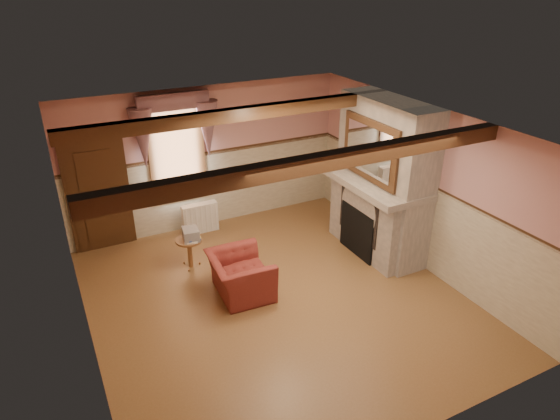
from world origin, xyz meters
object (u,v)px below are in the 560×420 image
oil_lamp (366,166)px  radiator (200,218)px  armchair (240,275)px  mantel_clock (350,159)px  side_table (190,253)px  bowl (384,182)px

oil_lamp → radiator: bearing=144.9°
armchair → mantel_clock: 3.10m
side_table → oil_lamp: size_ratio=1.96×
armchair → mantel_clock: (2.68, 1.00, 1.19)m
radiator → oil_lamp: size_ratio=2.50×
radiator → side_table: bearing=-116.1°
armchair → bowl: bearing=-87.4°
armchair → side_table: bearing=26.0°
mantel_clock → oil_lamp: (0.00, -0.51, 0.04)m
armchair → oil_lamp: size_ratio=3.68×
side_table → radiator: radiator is taller
radiator → bowl: 3.67m
side_table → oil_lamp: oil_lamp is taller
bowl → mantel_clock: mantel_clock is taller
radiator → bowl: size_ratio=2.21×
bowl → mantel_clock: size_ratio=1.32×
radiator → oil_lamp: oil_lamp is taller
bowl → armchair: bearing=179.2°
bowl → mantel_clock: (0.00, 1.04, 0.06)m
armchair → oil_lamp: (2.68, 0.49, 1.23)m
radiator → mantel_clock: (2.57, -1.30, 1.22)m
armchair → mantel_clock: bearing=-66.1°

